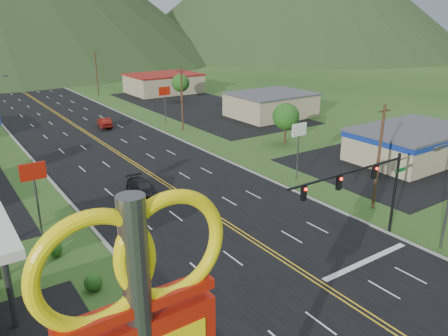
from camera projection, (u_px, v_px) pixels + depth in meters
traffic_signal at (365, 183)px, 33.21m from camera, size 13.10×0.43×7.00m
building_east_near at (412, 142)px, 55.36m from camera, size 15.40×10.40×4.10m
building_east_mid at (271, 105)px, 79.85m from camera, size 14.40×11.40×4.30m
building_east_far at (164, 83)px, 104.95m from camera, size 16.40×12.40×4.50m
pole_sign_west_a at (34, 179)px, 34.82m from camera, size 2.00×0.18×6.40m
pole_sign_east_a at (299, 135)px, 47.70m from camera, size 2.00×0.18×6.40m
pole_sign_east_b at (165, 95)px, 72.64m from camera, size 2.00×0.18×6.40m
tree_east_a at (286, 116)px, 62.24m from camera, size 3.84×3.84×5.82m
tree_east_b at (181, 83)px, 93.99m from camera, size 3.84×3.84×5.82m
utility_pole_a at (379, 157)px, 40.15m from camera, size 1.60×0.28×10.00m
utility_pole_b at (182, 98)px, 68.98m from camera, size 1.60×0.28×10.00m
utility_pole_c at (97, 73)px, 100.15m from camera, size 1.60×0.28×10.00m
utility_pole_d at (52, 60)px, 131.32m from camera, size 1.60×0.28×10.00m
car_dark_mid at (142, 188)px, 44.50m from camera, size 2.52×5.34×1.51m
car_red_far at (105, 123)px, 72.08m from camera, size 2.41×5.02×1.59m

